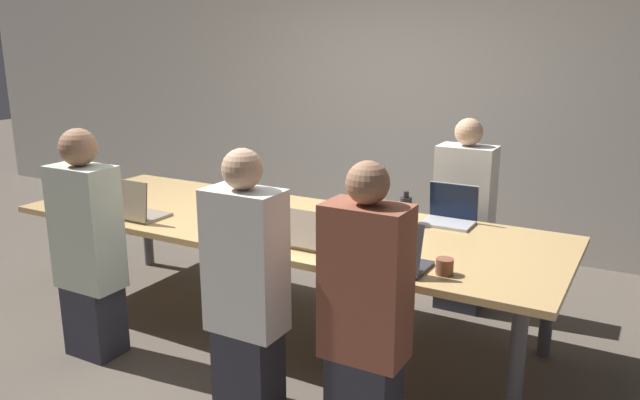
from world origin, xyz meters
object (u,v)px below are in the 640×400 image
at_px(person_far_right, 464,219).
at_px(bottle_far_right, 406,210).
at_px(bottle_near_left, 120,195).
at_px(cup_near_midright, 342,246).
at_px(bottle_near_midright, 270,218).
at_px(laptop_near_right, 391,255).
at_px(laptop_near_midright, 299,235).
at_px(person_near_left, 88,248).
at_px(person_near_midright, 246,287).
at_px(laptop_far_right, 451,212).
at_px(stapler, 213,213).
at_px(laptop_near_left, 135,208).
at_px(cup_near_right, 445,266).
at_px(person_near_right, 365,312).
at_px(cup_near_left, 117,204).

bearing_deg(person_far_right, bottle_far_right, -110.56).
bearing_deg(bottle_near_left, person_far_right, 29.95).
xyz_separation_m(person_far_right, bottle_far_right, (-0.22, -0.58, 0.18)).
height_order(cup_near_midright, bottle_near_midright, bottle_near_midright).
bearing_deg(laptop_near_right, cup_near_midright, -17.20).
distance_m(laptop_near_midright, bottle_far_right, 0.80).
bearing_deg(bottle_far_right, cup_near_midright, -98.52).
height_order(person_near_left, person_near_midright, person_near_left).
xyz_separation_m(laptop_far_right, stapler, (-1.46, -0.65, -0.05)).
distance_m(bottle_near_left, person_near_midright, 1.63).
relative_size(laptop_near_left, bottle_near_midright, 1.33).
xyz_separation_m(laptop_near_left, stapler, (0.41, 0.30, -0.05)).
height_order(cup_near_right, person_far_right, person_far_right).
xyz_separation_m(laptop_near_right, cup_near_midright, (-0.34, 0.11, -0.03)).
height_order(bottle_near_midright, laptop_far_right, laptop_far_right).
distance_m(person_near_right, person_near_left, 1.85).
distance_m(cup_near_midright, bottle_far_right, 0.70).
relative_size(laptop_near_midright, stapler, 2.31).
bearing_deg(bottle_far_right, cup_near_right, -55.36).
bearing_deg(person_near_midright, bottle_near_left, -21.59).
relative_size(person_near_left, bottle_near_midright, 5.86).
relative_size(cup_near_midright, bottle_far_right, 0.40).
distance_m(bottle_near_midright, bottle_far_right, 0.89).
distance_m(cup_near_right, person_far_right, 1.35).
height_order(person_near_midright, cup_near_midright, person_near_midright).
distance_m(person_near_left, person_far_right, 2.54).
distance_m(person_near_midright, laptop_far_right, 1.55).
bearing_deg(person_near_right, person_near_left, 0.76).
relative_size(person_near_left, person_far_right, 1.02).
relative_size(cup_near_left, stapler, 0.68).
xyz_separation_m(bottle_far_right, stapler, (-1.21, -0.46, -0.07)).
distance_m(laptop_near_left, cup_near_midright, 1.52).
relative_size(laptop_far_right, stapler, 2.11).
xyz_separation_m(laptop_near_right, laptop_far_right, (0.01, 0.98, -0.01)).
height_order(laptop_near_midright, person_far_right, person_far_right).
height_order(laptop_near_right, person_near_right, person_near_right).
xyz_separation_m(laptop_near_left, person_near_midright, (1.24, -0.47, -0.15)).
xyz_separation_m(laptop_near_left, laptop_far_right, (1.87, 0.95, -0.01)).
bearing_deg(bottle_far_right, person_near_left, -142.27).
relative_size(cup_near_right, cup_near_midright, 1.04).
height_order(person_near_right, cup_near_midright, person_near_right).
xyz_separation_m(laptop_near_left, bottle_near_left, (-0.27, 0.13, 0.02)).
bearing_deg(cup_near_left, laptop_far_right, 22.26).
xyz_separation_m(person_near_right, cup_near_right, (0.23, 0.46, 0.12)).
distance_m(person_near_right, laptop_near_midright, 0.83).
distance_m(person_near_right, person_far_right, 1.78).
xyz_separation_m(cup_near_left, cup_near_midright, (1.77, -0.01, -0.01)).
relative_size(person_near_left, laptop_near_midright, 3.99).
bearing_deg(cup_near_right, laptop_near_midright, 178.25).
bearing_deg(laptop_near_midright, person_near_right, 143.24).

